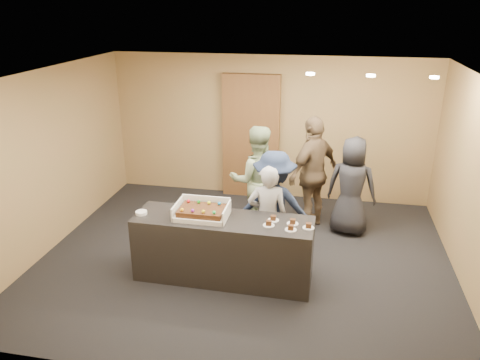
{
  "coord_description": "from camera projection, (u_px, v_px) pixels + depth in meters",
  "views": [
    {
      "loc": [
        1.1,
        -6.02,
        3.61
      ],
      "look_at": [
        -0.08,
        0.0,
        1.24
      ],
      "focal_mm": 35.0,
      "sensor_mm": 36.0,
      "label": 1
    }
  ],
  "objects": [
    {
      "name": "sheet_cake",
      "position": [
        202.0,
        210.0,
        6.21
      ],
      "size": [
        0.6,
        0.41,
        0.12
      ],
      "color": "#38190C",
      "rests_on": "cake_box"
    },
    {
      "name": "person_sage_man",
      "position": [
        256.0,
        180.0,
        7.53
      ],
      "size": [
        1.02,
        0.89,
        1.8
      ],
      "primitive_type": "imported",
      "rotation": [
        0.0,
        0.0,
        3.41
      ],
      "color": "#93A67D",
      "rests_on": "floor"
    },
    {
      "name": "person_dark_suit",
      "position": [
        352.0,
        186.0,
        7.51
      ],
      "size": [
        0.88,
        0.67,
        1.63
      ],
      "primitive_type": "imported",
      "rotation": [
        0.0,
        0.0,
        2.94
      ],
      "color": "#232328",
      "rests_on": "floor"
    },
    {
      "name": "person_server_grey",
      "position": [
        267.0,
        217.0,
        6.56
      ],
      "size": [
        0.61,
        0.45,
        1.53
      ],
      "primitive_type": "imported",
      "rotation": [
        0.0,
        0.0,
        3.31
      ],
      "color": "#A6A7AC",
      "rests_on": "floor"
    },
    {
      "name": "slice_d",
      "position": [
        293.0,
        222.0,
        6.05
      ],
      "size": [
        0.15,
        0.15,
        0.07
      ],
      "color": "white",
      "rests_on": "serving_counter"
    },
    {
      "name": "ceiling_spotlights",
      "position": [
        371.0,
        76.0,
        6.22
      ],
      "size": [
        1.72,
        0.12,
        0.03
      ],
      "color": "#FFEAC6",
      "rests_on": "ceiling"
    },
    {
      "name": "plate_stack",
      "position": [
        141.0,
        213.0,
        6.33
      ],
      "size": [
        0.16,
        0.16,
        0.04
      ],
      "primitive_type": "cylinder",
      "color": "white",
      "rests_on": "serving_counter"
    },
    {
      "name": "cake_box",
      "position": [
        202.0,
        213.0,
        6.25
      ],
      "size": [
        0.7,
        0.48,
        0.21
      ],
      "color": "white",
      "rests_on": "serving_counter"
    },
    {
      "name": "person_brown_extra",
      "position": [
        313.0,
        173.0,
        7.7
      ],
      "size": [
        1.04,
        1.17,
        1.9
      ],
      "primitive_type": "imported",
      "rotation": [
        0.0,
        0.0,
        4.07
      ],
      "color": "brown",
      "rests_on": "floor"
    },
    {
      "name": "slice_e",
      "position": [
        309.0,
        226.0,
        5.94
      ],
      "size": [
        0.15,
        0.15,
        0.07
      ],
      "color": "white",
      "rests_on": "serving_counter"
    },
    {
      "name": "slice_a",
      "position": [
        269.0,
        224.0,
        6.0
      ],
      "size": [
        0.15,
        0.15,
        0.07
      ],
      "color": "white",
      "rests_on": "serving_counter"
    },
    {
      "name": "slice_b",
      "position": [
        273.0,
        219.0,
        6.14
      ],
      "size": [
        0.15,
        0.15,
        0.07
      ],
      "color": "white",
      "rests_on": "serving_counter"
    },
    {
      "name": "serving_counter",
      "position": [
        223.0,
        249.0,
        6.36
      ],
      "size": [
        2.41,
        0.74,
        0.9
      ],
      "primitive_type": "cube",
      "rotation": [
        0.0,
        0.0,
        -0.02
      ],
      "color": "black",
      "rests_on": "floor"
    },
    {
      "name": "slice_c",
      "position": [
        291.0,
        228.0,
        5.88
      ],
      "size": [
        0.15,
        0.15,
        0.07
      ],
      "color": "white",
      "rests_on": "serving_counter"
    },
    {
      "name": "person_navy_man",
      "position": [
        274.0,
        207.0,
        6.73
      ],
      "size": [
        1.11,
        0.69,
        1.66
      ],
      "primitive_type": "imported",
      "rotation": [
        0.0,
        0.0,
        3.21
      ],
      "color": "#1A253F",
      "rests_on": "floor"
    },
    {
      "name": "room",
      "position": [
        246.0,
        173.0,
        6.53
      ],
      "size": [
        6.04,
        6.0,
        2.7
      ],
      "color": "black",
      "rests_on": "ground"
    },
    {
      "name": "storage_cabinet",
      "position": [
        251.0,
        137.0,
        8.85
      ],
      "size": [
        1.07,
        0.15,
        2.36
      ],
      "primitive_type": "cube",
      "color": "brown",
      "rests_on": "floor"
    }
  ]
}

